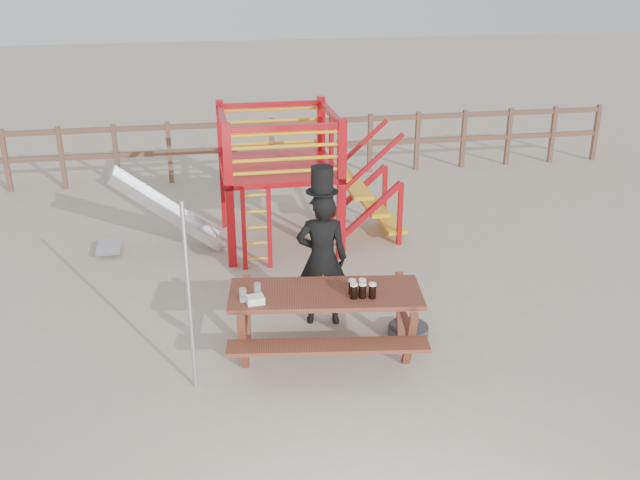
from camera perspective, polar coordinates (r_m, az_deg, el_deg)
The scene contains 10 objects.
ground at distance 8.02m, azimuth -1.20°, elevation -9.90°, with size 60.00×60.00×0.00m, color #B4A48C.
back_fence at distance 14.19m, azimuth -5.89°, elevation 7.77°, with size 15.09×0.09×1.20m.
playground_fort at distance 10.83m, azimuth -3.70°, elevation 5.09°, with size 4.71×1.84×2.10m.
picnic_table at distance 7.90m, azimuth 0.43°, elevation -6.10°, with size 2.28×1.72×0.81m.
man_with_hat at distance 8.47m, azimuth 0.16°, elevation -1.23°, with size 0.67×0.49×1.98m.
metal_pole at distance 7.24m, azimuth -10.42°, elevation -4.67°, with size 0.05×0.05×2.06m, color #B2B2B7.
parasol_base at distance 8.62m, azimuth 7.07°, elevation -7.17°, with size 0.48×0.48×0.20m.
paper_bag at distance 7.54m, azimuth -5.20°, elevation -4.78°, with size 0.18×0.14×0.08m, color white.
stout_pints at distance 7.64m, azimuth 3.27°, elevation -3.94°, with size 0.28×0.21×0.17m.
empty_glasses at distance 7.63m, azimuth -5.60°, elevation -4.23°, with size 0.24×0.17×0.15m.
Camera 1 is at (-1.07, -6.70, 4.28)m, focal length 40.00 mm.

